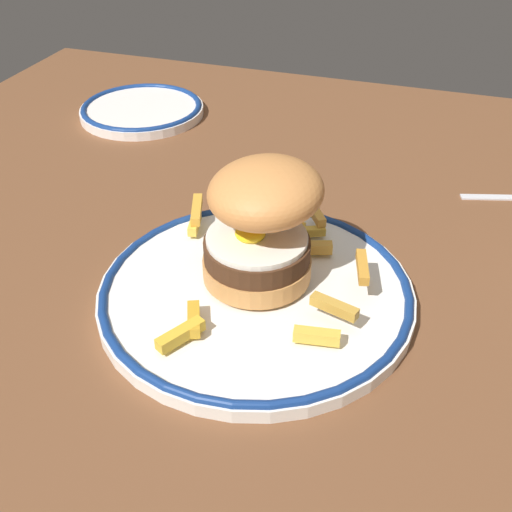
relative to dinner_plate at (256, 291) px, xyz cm
name	(u,v)px	position (x,y,z in cm)	size (l,w,h in cm)	color
ground_plane	(316,305)	(4.71, 3.06, -2.84)	(118.39, 105.04, 4.00)	brown
dinner_plate	(256,291)	(0.00, 0.00, 0.00)	(27.26, 27.26, 1.60)	white
burger	(261,222)	(-0.12, 1.78, 6.06)	(13.82, 13.78, 10.70)	#CB8948
fries_pile	(267,264)	(0.34, 2.09, 1.57)	(19.34, 22.23, 2.48)	gold
side_plate	(142,109)	(-27.63, 32.92, 0.00)	(17.03, 17.03, 1.60)	white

